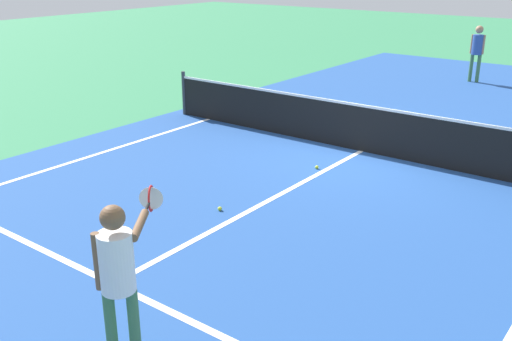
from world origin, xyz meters
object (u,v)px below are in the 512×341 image
object	(u,v)px
player_near	(118,268)
tennis_ball_near_net	(317,167)
player_far	(477,47)
net	(363,128)
tennis_ball_mid_court	(220,209)

from	to	relation	value
player_near	tennis_ball_near_net	xyz separation A→B (m)	(-1.41, 5.82, -1.01)
player_far	tennis_ball_near_net	size ratio (longest dim) A/B	26.22
net	player_far	size ratio (longest dim) A/B	5.73
net	tennis_ball_near_net	bearing A→B (deg)	-96.71
player_near	net	bearing A→B (deg)	99.72
net	tennis_ball_mid_court	distance (m)	4.02
net	tennis_ball_mid_court	size ratio (longest dim) A/B	150.13
player_far	tennis_ball_near_net	world-z (taller)	player_far
tennis_ball_near_net	net	bearing A→B (deg)	83.29
net	player_far	world-z (taller)	player_far
player_near	player_far	world-z (taller)	player_far
player_far	tennis_ball_mid_court	xyz separation A→B (m)	(0.09, -12.39, -1.03)
player_near	tennis_ball_near_net	distance (m)	6.07
tennis_ball_near_net	tennis_ball_mid_court	size ratio (longest dim) A/B	1.00
tennis_ball_near_net	tennis_ball_mid_court	xyz separation A→B (m)	(-0.20, -2.53, 0.00)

